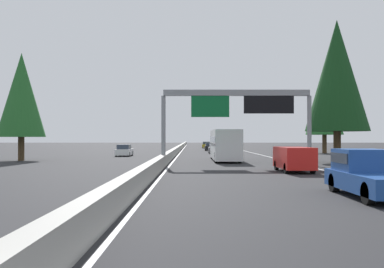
% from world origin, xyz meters
% --- Properties ---
extents(ground_plane, '(320.00, 320.00, 0.00)m').
position_xyz_m(ground_plane, '(60.00, 0.00, 0.00)').
color(ground_plane, '#262628').
extents(median_barrier, '(180.00, 0.56, 0.90)m').
position_xyz_m(median_barrier, '(80.00, 0.30, 0.45)').
color(median_barrier, '#9E9B93').
rests_on(median_barrier, ground).
extents(shoulder_stripe_right, '(160.00, 0.16, 0.01)m').
position_xyz_m(shoulder_stripe_right, '(70.00, -11.52, 0.01)').
color(shoulder_stripe_right, silver).
rests_on(shoulder_stripe_right, ground).
extents(shoulder_stripe_median, '(160.00, 0.16, 0.01)m').
position_xyz_m(shoulder_stripe_median, '(70.00, -0.25, 0.01)').
color(shoulder_stripe_median, silver).
rests_on(shoulder_stripe_median, ground).
extents(sign_gantry_overhead, '(0.50, 12.68, 6.38)m').
position_xyz_m(sign_gantry_overhead, '(34.44, -6.04, 5.08)').
color(sign_gantry_overhead, gray).
rests_on(sign_gantry_overhead, ground).
extents(pickup_mid_center, '(5.60, 2.00, 1.86)m').
position_xyz_m(pickup_mid_center, '(14.52, -9.08, 0.91)').
color(pickup_mid_center, '#1E4793').
rests_on(pickup_mid_center, ground).
extents(minivan_distant_b, '(5.00, 1.95, 1.69)m').
position_xyz_m(minivan_distant_b, '(27.44, -9.09, 0.95)').
color(minivan_distant_b, red).
rests_on(minivan_distant_b, ground).
extents(bus_far_left, '(11.50, 2.55, 3.10)m').
position_xyz_m(bus_far_left, '(42.49, -5.45, 1.72)').
color(bus_far_left, white).
rests_on(bus_far_left, ground).
extents(sedan_far_center, '(4.40, 1.80, 1.47)m').
position_xyz_m(sedan_far_center, '(78.53, -5.37, 0.68)').
color(sedan_far_center, black).
rests_on(sedan_far_center, ground).
extents(box_truck_mid_right, '(8.50, 2.40, 2.95)m').
position_xyz_m(box_truck_mid_right, '(123.80, -8.95, 1.61)').
color(box_truck_mid_right, gold).
rests_on(box_truck_mid_right, ground).
extents(sedan_far_right, '(4.40, 1.80, 1.47)m').
position_xyz_m(sedan_far_right, '(99.02, -5.32, 0.68)').
color(sedan_far_right, '#AD931E').
rests_on(sedan_far_right, ground).
extents(sedan_mid_left, '(4.40, 1.80, 1.47)m').
position_xyz_m(sedan_mid_left, '(64.83, -5.53, 0.68)').
color(sedan_mid_left, slate).
rests_on(sedan_mid_left, ground).
extents(pickup_near_right, '(5.60, 2.00, 1.86)m').
position_xyz_m(pickup_near_right, '(88.00, -8.89, 0.91)').
color(pickup_near_right, '#AD931E').
rests_on(pickup_near_right, ground).
extents(oncoming_near, '(4.40, 1.80, 1.47)m').
position_xyz_m(oncoming_near, '(54.04, 6.59, 0.68)').
color(oncoming_near, white).
rests_on(oncoming_near, ground).
extents(conifer_right_near, '(5.92, 5.92, 13.44)m').
position_xyz_m(conifer_right_near, '(38.66, -15.73, 8.18)').
color(conifer_right_near, '#4C3823').
rests_on(conifer_right_near, ground).
extents(conifer_right_mid, '(5.64, 5.64, 12.82)m').
position_xyz_m(conifer_right_mid, '(64.73, -22.28, 7.79)').
color(conifer_right_mid, '#4C3823').
rests_on(conifer_right_mid, ground).
extents(conifer_left_near, '(4.86, 4.86, 11.04)m').
position_xyz_m(conifer_left_near, '(42.43, 15.36, 6.71)').
color(conifer_left_near, '#4C3823').
rests_on(conifer_left_near, ground).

